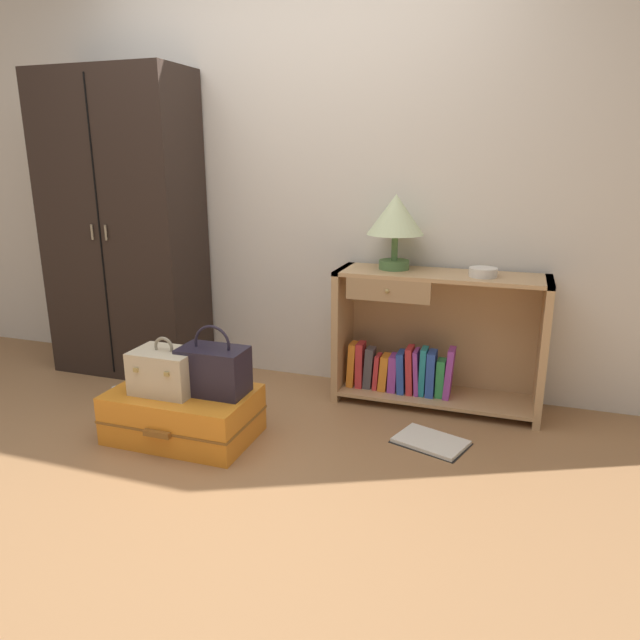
{
  "coord_description": "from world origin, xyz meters",
  "views": [
    {
      "loc": [
        1.29,
        -1.9,
        1.38
      ],
      "look_at": [
        0.34,
        0.89,
        0.55
      ],
      "focal_mm": 32.5,
      "sensor_mm": 36.0,
      "label": 1
    }
  ],
  "objects_px": {
    "bowl": "(483,272)",
    "train_case": "(166,371)",
    "wardrobe": "(124,228)",
    "handbag": "(214,370)",
    "table_lamp": "(396,218)",
    "bottle": "(117,404)",
    "bookshelf": "(429,343)",
    "suitcase_large": "(183,414)",
    "open_book_on_floor": "(431,442)"
  },
  "relations": [
    {
      "from": "bowl",
      "to": "train_case",
      "type": "bearing_deg",
      "value": -150.25
    },
    {
      "from": "wardrobe",
      "to": "train_case",
      "type": "distance_m",
      "value": 1.27
    },
    {
      "from": "train_case",
      "to": "handbag",
      "type": "bearing_deg",
      "value": 15.49
    },
    {
      "from": "table_lamp",
      "to": "bottle",
      "type": "distance_m",
      "value": 1.84
    },
    {
      "from": "bookshelf",
      "to": "suitcase_large",
      "type": "height_order",
      "value": "bookshelf"
    },
    {
      "from": "bookshelf",
      "to": "bottle",
      "type": "height_order",
      "value": "bookshelf"
    },
    {
      "from": "bookshelf",
      "to": "handbag",
      "type": "xyz_separation_m",
      "value": [
        -0.94,
        -0.8,
        0.01
      ]
    },
    {
      "from": "bowl",
      "to": "handbag",
      "type": "relative_size",
      "value": 0.42
    },
    {
      "from": "wardrobe",
      "to": "table_lamp",
      "type": "xyz_separation_m",
      "value": [
        1.74,
        0.08,
        0.11
      ]
    },
    {
      "from": "table_lamp",
      "to": "open_book_on_floor",
      "type": "height_order",
      "value": "table_lamp"
    },
    {
      "from": "bookshelf",
      "to": "handbag",
      "type": "bearing_deg",
      "value": -139.6
    },
    {
      "from": "bowl",
      "to": "open_book_on_floor",
      "type": "xyz_separation_m",
      "value": [
        -0.17,
        -0.46,
        -0.79
      ]
    },
    {
      "from": "wardrobe",
      "to": "bowl",
      "type": "height_order",
      "value": "wardrobe"
    },
    {
      "from": "bowl",
      "to": "bottle",
      "type": "height_order",
      "value": "bowl"
    },
    {
      "from": "table_lamp",
      "to": "train_case",
      "type": "bearing_deg",
      "value": -137.01
    },
    {
      "from": "bowl",
      "to": "handbag",
      "type": "height_order",
      "value": "bowl"
    },
    {
      "from": "table_lamp",
      "to": "handbag",
      "type": "distance_m",
      "value": 1.29
    },
    {
      "from": "bottle",
      "to": "table_lamp",
      "type": "bearing_deg",
      "value": 30.32
    },
    {
      "from": "train_case",
      "to": "open_book_on_floor",
      "type": "distance_m",
      "value": 1.37
    },
    {
      "from": "wardrobe",
      "to": "suitcase_large",
      "type": "xyz_separation_m",
      "value": [
        0.85,
        -0.78,
        -0.82
      ]
    },
    {
      "from": "table_lamp",
      "to": "open_book_on_floor",
      "type": "xyz_separation_m",
      "value": [
        0.32,
        -0.53,
        -1.05
      ]
    },
    {
      "from": "bookshelf",
      "to": "handbag",
      "type": "relative_size",
      "value": 3.29
    },
    {
      "from": "train_case",
      "to": "bottle",
      "type": "xyz_separation_m",
      "value": [
        -0.39,
        0.1,
        -0.28
      ]
    },
    {
      "from": "wardrobe",
      "to": "suitcase_large",
      "type": "bearing_deg",
      "value": -42.26
    },
    {
      "from": "wardrobe",
      "to": "bookshelf",
      "type": "relative_size",
      "value": 1.64
    },
    {
      "from": "suitcase_large",
      "to": "wardrobe",
      "type": "bearing_deg",
      "value": 137.74
    },
    {
      "from": "bookshelf",
      "to": "train_case",
      "type": "relative_size",
      "value": 3.68
    },
    {
      "from": "bowl",
      "to": "wardrobe",
      "type": "bearing_deg",
      "value": -179.5
    },
    {
      "from": "bottle",
      "to": "open_book_on_floor",
      "type": "bearing_deg",
      "value": 8.82
    },
    {
      "from": "handbag",
      "to": "open_book_on_floor",
      "type": "relative_size",
      "value": 0.85
    },
    {
      "from": "bookshelf",
      "to": "table_lamp",
      "type": "relative_size",
      "value": 2.78
    },
    {
      "from": "bookshelf",
      "to": "suitcase_large",
      "type": "distance_m",
      "value": 1.41
    },
    {
      "from": "bookshelf",
      "to": "handbag",
      "type": "distance_m",
      "value": 1.23
    },
    {
      "from": "suitcase_large",
      "to": "train_case",
      "type": "bearing_deg",
      "value": -158.27
    },
    {
      "from": "suitcase_large",
      "to": "table_lamp",
      "type": "bearing_deg",
      "value": 44.23
    },
    {
      "from": "table_lamp",
      "to": "bottle",
      "type": "relative_size",
      "value": 2.28
    },
    {
      "from": "wardrobe",
      "to": "open_book_on_floor",
      "type": "relative_size",
      "value": 4.62
    },
    {
      "from": "bookshelf",
      "to": "train_case",
      "type": "xyz_separation_m",
      "value": [
        -1.17,
        -0.86,
        -0.0
      ]
    },
    {
      "from": "bowl",
      "to": "bookshelf",
      "type": "bearing_deg",
      "value": 171.32
    },
    {
      "from": "wardrobe",
      "to": "open_book_on_floor",
      "type": "xyz_separation_m",
      "value": [
        2.06,
        -0.45,
        -0.94
      ]
    },
    {
      "from": "bookshelf",
      "to": "wardrobe",
      "type": "bearing_deg",
      "value": -178.23
    },
    {
      "from": "wardrobe",
      "to": "train_case",
      "type": "bearing_deg",
      "value": -45.63
    },
    {
      "from": "suitcase_large",
      "to": "bookshelf",
      "type": "bearing_deg",
      "value": 37.15
    },
    {
      "from": "open_book_on_floor",
      "to": "wardrobe",
      "type": "bearing_deg",
      "value": 167.8
    },
    {
      "from": "wardrobe",
      "to": "handbag",
      "type": "relative_size",
      "value": 5.4
    },
    {
      "from": "open_book_on_floor",
      "to": "table_lamp",
      "type": "bearing_deg",
      "value": 121.57
    },
    {
      "from": "table_lamp",
      "to": "train_case",
      "type": "height_order",
      "value": "table_lamp"
    },
    {
      "from": "train_case",
      "to": "bookshelf",
      "type": "bearing_deg",
      "value": 36.38
    },
    {
      "from": "bookshelf",
      "to": "bottle",
      "type": "relative_size",
      "value": 6.33
    },
    {
      "from": "bowl",
      "to": "bottle",
      "type": "xyz_separation_m",
      "value": [
        -1.83,
        -0.72,
        -0.71
      ]
    }
  ]
}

